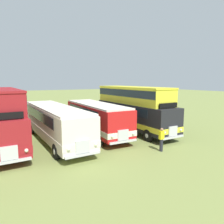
% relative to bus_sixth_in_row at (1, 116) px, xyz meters
% --- Properties ---
extents(bus_sixth_in_row, '(2.81, 9.88, 4.49)m').
position_rel_bus_sixth_in_row_xyz_m(bus_sixth_in_row, '(0.00, 0.00, 0.00)').
color(bus_sixth_in_row, maroon).
rests_on(bus_sixth_in_row, ground).
extents(bus_seventh_in_row, '(2.91, 11.59, 2.99)m').
position_rel_bus_sixth_in_row_xyz_m(bus_seventh_in_row, '(3.93, -0.15, -0.71)').
color(bus_seventh_in_row, silver).
rests_on(bus_seventh_in_row, ground).
extents(bus_eighth_in_row, '(2.74, 9.84, 2.99)m').
position_rel_bus_sixth_in_row_xyz_m(bus_eighth_in_row, '(7.87, 0.16, -0.72)').
color(bus_eighth_in_row, red).
rests_on(bus_eighth_in_row, ground).
extents(bus_ninth_in_row, '(2.74, 10.73, 4.49)m').
position_rel_bus_sixth_in_row_xyz_m(bus_ninth_in_row, '(11.80, -0.22, 0.01)').
color(bus_ninth_in_row, black).
rests_on(bus_ninth_in_row, ground).
extents(marshal_person, '(0.36, 0.24, 1.73)m').
position_rel_bus_sixth_in_row_xyz_m(marshal_person, '(9.98, -6.44, -1.58)').
color(marshal_person, '#23232D').
rests_on(marshal_person, ground).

